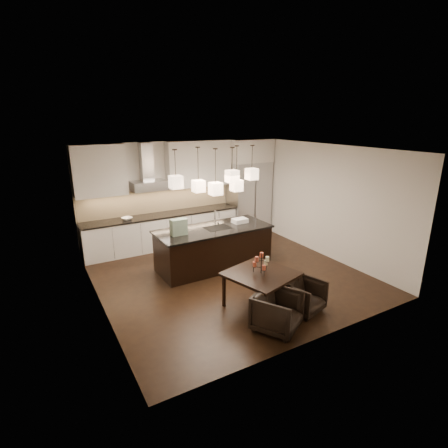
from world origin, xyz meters
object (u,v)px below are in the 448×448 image
island_body (214,248)px  armchair_right (304,296)px  armchair_left (277,311)px  refrigerator (249,198)px  dining_table (261,289)px

island_body → armchair_right: (0.48, -2.57, -0.16)m
armchair_left → armchair_right: armchair_left is taller
refrigerator → island_body: 2.88m
refrigerator → armchair_left: (-2.45, -4.58, -0.74)m
island_body → armchair_left: size_ratio=3.57×
dining_table → island_body: bearing=71.7°
refrigerator → island_body: (-2.16, -1.80, -0.62)m
refrigerator → armchair_right: (-1.68, -4.37, -0.77)m
armchair_right → dining_table: bearing=120.8°
island_body → armchair_right: size_ratio=3.93×
refrigerator → dining_table: 4.50m
dining_table → armchair_right: bearing=-59.1°
island_body → dining_table: island_body is taller
armchair_left → armchair_right: size_ratio=1.10×
island_body → dining_table: size_ratio=2.31×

